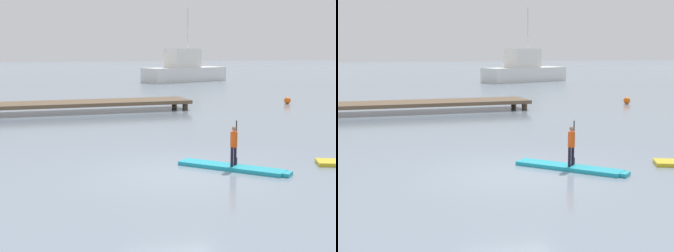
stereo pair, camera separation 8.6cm
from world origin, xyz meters
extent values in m
plane|color=gray|center=(0.00, 0.00, 0.00)|extent=(240.00, 240.00, 0.00)
cube|color=#1E9EB2|center=(1.50, 0.02, 0.05)|extent=(2.33, 2.49, 0.10)
cube|color=#1E9EB2|center=(2.49, -1.07, 0.05)|extent=(0.45, 0.44, 0.09)
cylinder|color=black|center=(1.62, 0.04, 0.35)|extent=(0.08, 0.08, 0.50)
cylinder|color=black|center=(1.46, -0.10, 0.35)|extent=(0.08, 0.08, 0.50)
cylinder|color=#E54C14|center=(1.54, -0.03, 0.80)|extent=(0.26, 0.26, 0.41)
sphere|color=#8C664C|center=(1.54, -0.03, 1.08)|extent=(0.12, 0.12, 0.12)
cylinder|color=black|center=(1.66, 0.08, 0.69)|extent=(0.03, 0.03, 1.17)
cube|color=black|center=(1.66, 0.08, 0.19)|extent=(0.12, 0.12, 0.18)
cube|color=silver|center=(12.97, 35.32, 0.69)|extent=(9.06, 5.49, 1.37)
cube|color=white|center=(12.73, 35.24, 2.28)|extent=(3.58, 2.99, 1.81)
cylinder|color=silver|center=(13.30, 35.44, 5.16)|extent=(0.12, 0.12, 3.95)
cube|color=brown|center=(-0.60, 13.73, 0.43)|extent=(11.56, 2.35, 0.18)
cylinder|color=#473828|center=(4.88, 12.86, 0.26)|extent=(0.28, 0.28, 0.52)
cylinder|color=#473828|center=(4.88, 14.60, 0.26)|extent=(0.28, 0.28, 0.52)
sphere|color=orange|center=(11.50, 13.82, 0.20)|extent=(0.39, 0.39, 0.39)
camera|label=1|loc=(-4.10, -11.86, 3.10)|focal=54.51mm
camera|label=2|loc=(-4.02, -11.89, 3.10)|focal=54.51mm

